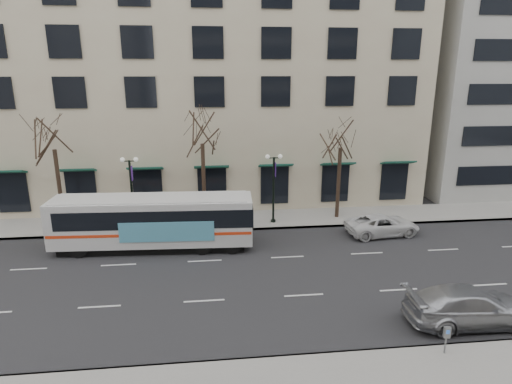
{
  "coord_description": "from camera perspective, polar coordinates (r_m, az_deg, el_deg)",
  "views": [
    {
      "loc": [
        0.5,
        -21.22,
        10.97
      ],
      "look_at": [
        3.15,
        2.92,
        4.0
      ],
      "focal_mm": 30.0,
      "sensor_mm": 36.0,
      "label": 1
    }
  ],
  "objects": [
    {
      "name": "pay_station",
      "position": [
        19.14,
        24.09,
        -16.95
      ],
      "size": [
        0.28,
        0.2,
        1.16
      ],
      "rotation": [
        0.0,
        0.0,
        -0.18
      ],
      "color": "gray",
      "rests_on": "sidewalk_near"
    },
    {
      "name": "tree_far_mid",
      "position": [
        30.3,
        -7.22,
        8.18
      ],
      "size": [
        3.6,
        3.6,
        8.55
      ],
      "color": "black",
      "rests_on": "ground"
    },
    {
      "name": "city_bus",
      "position": [
        27.61,
        -13.39,
        -3.74
      ],
      "size": [
        12.56,
        3.32,
        3.37
      ],
      "rotation": [
        0.0,
        0.0,
        -0.05
      ],
      "color": "silver",
      "rests_on": "ground"
    },
    {
      "name": "silver_car",
      "position": [
        21.88,
        26.62,
        -13.43
      ],
      "size": [
        5.8,
        2.43,
        1.67
      ],
      "primitive_type": "imported",
      "rotation": [
        0.0,
        0.0,
        1.56
      ],
      "color": "#B0B2B8",
      "rests_on": "ground"
    },
    {
      "name": "white_pickup",
      "position": [
        30.7,
        16.51,
        -4.22
      ],
      "size": [
        5.23,
        2.81,
        1.4
      ],
      "primitive_type": "imported",
      "rotation": [
        0.0,
        0.0,
        1.67
      ],
      "color": "silver",
      "rests_on": "ground"
    },
    {
      "name": "ground",
      "position": [
        23.89,
        -6.89,
        -11.44
      ],
      "size": [
        160.0,
        160.0,
        0.0
      ],
      "primitive_type": "plane",
      "color": "black",
      "rests_on": "ground"
    },
    {
      "name": "lamp_post_left",
      "position": [
        30.98,
        -16.24,
        0.35
      ],
      "size": [
        1.22,
        0.45,
        5.21
      ],
      "color": "black",
      "rests_on": "ground"
    },
    {
      "name": "building_hotel",
      "position": [
        42.3,
        -10.1,
        17.18
      ],
      "size": [
        40.0,
        20.0,
        24.0
      ],
      "primitive_type": "cube",
      "color": "#BBAB8F",
      "rests_on": "ground"
    },
    {
      "name": "lamp_post_right",
      "position": [
        30.82,
        2.37,
        0.91
      ],
      "size": [
        1.22,
        0.45,
        5.21
      ],
      "color": "black",
      "rests_on": "ground"
    },
    {
      "name": "tree_far_left",
      "position": [
        32.09,
        -25.49,
        6.82
      ],
      "size": [
        3.6,
        3.6,
        8.34
      ],
      "color": "black",
      "rests_on": "ground"
    },
    {
      "name": "sidewalk_far",
      "position": [
        32.44,
        2.09,
        -3.62
      ],
      "size": [
        80.0,
        4.0,
        0.15
      ],
      "primitive_type": "cube",
      "color": "gray",
      "rests_on": "ground"
    },
    {
      "name": "tree_far_right",
      "position": [
        31.81,
        11.28,
        7.49
      ],
      "size": [
        3.6,
        3.6,
        8.06
      ],
      "color": "black",
      "rests_on": "ground"
    }
  ]
}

